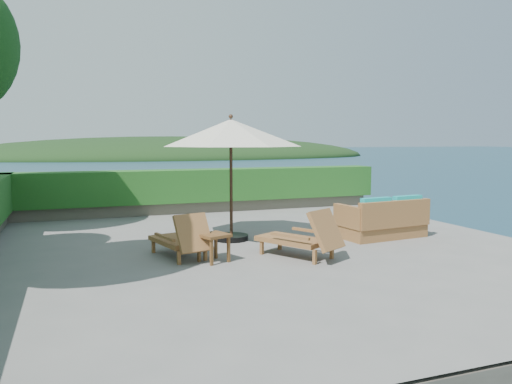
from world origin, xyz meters
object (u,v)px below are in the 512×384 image
object	(u,v)px
patio_umbrella	(231,134)
wicker_loveseat	(383,221)
side_table	(214,239)
lounge_right	(303,237)
lounge_left	(182,239)

from	to	relation	value
patio_umbrella	wicker_loveseat	xyz separation A→B (m)	(3.42, -0.93, -2.02)
side_table	wicker_loveseat	size ratio (longest dim) A/B	0.31
lounge_right	wicker_loveseat	xyz separation A→B (m)	(2.64, 1.18, -0.02)
lounge_right	side_table	size ratio (longest dim) A/B	2.79
patio_umbrella	lounge_left	xyz separation A→B (m)	(-1.42, -1.32, -2.02)
patio_umbrella	lounge_left	size ratio (longest dim) A/B	2.21
patio_umbrella	lounge_left	distance (m)	2.80
patio_umbrella	lounge_right	distance (m)	3.01
side_table	wicker_loveseat	world-z (taller)	wicker_loveseat
lounge_left	wicker_loveseat	bearing A→B (deg)	-9.62
lounge_left	wicker_loveseat	xyz separation A→B (m)	(4.84, 0.39, 0.00)
lounge_left	side_table	size ratio (longest dim) A/B	2.59
lounge_left	side_table	xyz separation A→B (m)	(0.50, -0.52, 0.06)
side_table	wicker_loveseat	xyz separation A→B (m)	(4.34, 0.91, -0.06)
lounge_left	lounge_right	xyz separation A→B (m)	(2.20, -0.80, 0.03)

